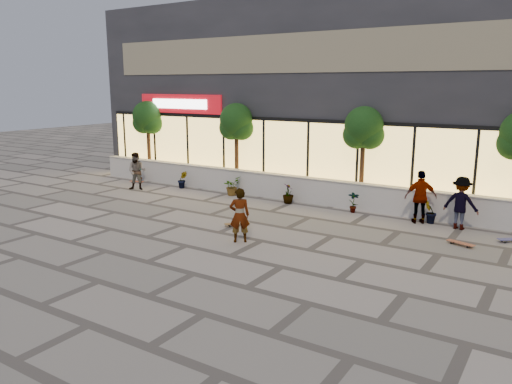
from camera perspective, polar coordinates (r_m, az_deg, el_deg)
The scene contains 20 objects.
ground at distance 15.13m, azimuth -7.96°, elevation -6.12°, with size 80.00×80.00×0.00m, color gray.
planter_wall at distance 20.62m, azimuth 4.69°, elevation 0.40°, with size 22.00×0.42×1.04m.
retail_building at distance 25.18m, azimuth 10.81°, elevation 10.90°, with size 24.00×9.17×8.50m.
shrub_a at distance 25.28m, azimuth -13.21°, elevation 2.03°, with size 0.43×0.29×0.81m, color black.
shrub_b at distance 23.38m, azimuth -8.40°, elevation 1.42°, with size 0.45×0.36×0.81m, color black.
shrub_c at distance 21.68m, azimuth -2.79°, elevation 0.69°, with size 0.73×0.63×0.81m, color black.
shrub_d at distance 20.22m, azimuth 3.70°, elevation -0.17°, with size 0.45×0.45×0.81m, color black.
shrub_e at distance 19.06m, azimuth 11.09°, elevation -1.13°, with size 0.43×0.29×0.81m, color black.
shrub_f at distance 18.26m, azimuth 19.27°, elevation -2.18°, with size 0.45×0.36×0.81m, color black.
tree_west at distance 26.20m, azimuth -12.29°, elevation 8.11°, with size 1.60×1.50×3.92m.
tree_midwest at distance 22.68m, azimuth -2.26°, elevation 7.79°, with size 1.60×1.50×3.92m.
tree_mideast at distance 19.88m, azimuth 12.20°, elevation 6.91°, with size 1.60×1.50×3.92m.
skater_center at distance 15.14m, azimuth -1.89°, elevation -2.67°, with size 0.61×0.40×1.69m, color white.
skater_left at distance 23.34m, azimuth -13.46°, elevation 2.32°, with size 0.83×0.65×1.71m, color #866E56.
skater_right_near at distance 18.08m, azimuth 18.30°, elevation -0.56°, with size 1.09×0.45×1.85m, color silver.
skater_right_far at distance 17.82m, azimuth 22.39°, elevation -1.18°, with size 1.14×0.66×1.77m, color maroon.
skateboard_center at distance 17.01m, azimuth -2.17°, elevation -3.63°, with size 0.75×0.78×0.10m.
skateboard_left at distance 25.13m, azimuth -13.48°, elevation 1.18°, with size 0.72×0.38×0.08m.
skateboard_right_near at distance 16.18m, azimuth 22.34°, elevation -5.41°, with size 0.86×0.45×0.10m.
skateboard_right_far at distance 17.20m, azimuth 27.21°, elevation -4.83°, with size 0.81×0.73×0.11m.
Camera 1 is at (9.41, -10.86, 4.72)m, focal length 35.00 mm.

